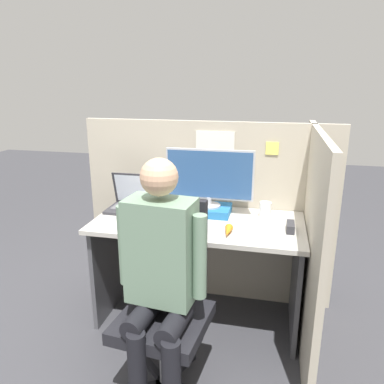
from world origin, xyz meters
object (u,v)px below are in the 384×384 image
at_px(stapler, 290,227).
at_px(person, 160,270).
at_px(office_chair, 166,294).
at_px(laptop, 131,203).
at_px(paper_box, 209,210).
at_px(carrot_toy, 228,231).
at_px(coffee_mug, 265,210).
at_px(monitor, 209,176).

bearing_deg(stapler, person, -134.54).
bearing_deg(office_chair, laptop, 124.33).
relative_size(paper_box, carrot_toy, 1.98).
relative_size(laptop, coffee_mug, 2.93).
distance_m(monitor, laptop, 0.61).
distance_m(person, coffee_mug, 1.00).
bearing_deg(carrot_toy, office_chair, -129.61).
height_order(laptop, carrot_toy, laptop).
bearing_deg(stapler, paper_box, 159.83).
xyz_separation_m(paper_box, person, (-0.09, -0.86, -0.03)).
relative_size(monitor, carrot_toy, 4.00).
bearing_deg(carrot_toy, laptop, 157.12).
xyz_separation_m(paper_box, office_chair, (-0.11, -0.71, -0.26)).
xyz_separation_m(paper_box, coffee_mug, (0.39, 0.01, 0.03)).
distance_m(laptop, stapler, 1.13).
bearing_deg(stapler, monitor, 159.56).
relative_size(monitor, stapler, 4.56).
bearing_deg(person, laptop, 119.98).
bearing_deg(stapler, laptop, 171.68).
relative_size(stapler, coffee_mug, 1.26).
relative_size(stapler, carrot_toy, 0.88).
distance_m(laptop, carrot_toy, 0.81).
bearing_deg(monitor, stapler, -20.44).
relative_size(office_chair, coffee_mug, 9.79).
height_order(laptop, person, person).
height_order(monitor, stapler, monitor).
xyz_separation_m(paper_box, laptop, (-0.57, -0.04, 0.02)).
bearing_deg(carrot_toy, stapler, 22.16).
height_order(laptop, stapler, laptop).
height_order(monitor, coffee_mug, monitor).
distance_m(monitor, coffee_mug, 0.45).
bearing_deg(coffee_mug, person, -118.93).
bearing_deg(coffee_mug, paper_box, -178.10).
bearing_deg(coffee_mug, stapler, -52.85).
distance_m(stapler, person, 0.92).
bearing_deg(paper_box, person, -96.16).
distance_m(carrot_toy, coffee_mug, 0.42).
bearing_deg(carrot_toy, paper_box, 117.05).
bearing_deg(laptop, monitor, 4.29).
distance_m(monitor, carrot_toy, 0.47).
bearing_deg(monitor, laptop, -175.71).
height_order(stapler, person, person).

